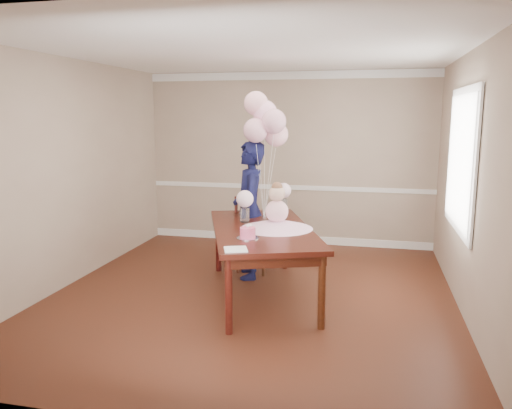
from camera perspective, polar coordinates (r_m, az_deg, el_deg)
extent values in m
cube|color=#34160D|center=(5.79, -0.54, -10.36)|extent=(4.50, 5.00, 0.00)
cube|color=white|center=(5.46, -0.59, 17.21)|extent=(4.50, 5.00, 0.02)
cube|color=gray|center=(7.90, 3.69, 5.22)|extent=(4.50, 0.02, 2.70)
cube|color=gray|center=(3.12, -11.35, -2.64)|extent=(4.50, 0.02, 2.70)
cube|color=gray|center=(6.37, -20.67, 3.39)|extent=(0.02, 5.00, 2.70)
cube|color=gray|center=(5.40, 23.33, 2.10)|extent=(0.02, 5.00, 2.70)
cube|color=white|center=(7.94, 3.65, 1.98)|extent=(4.50, 0.02, 0.07)
cube|color=silver|center=(7.89, 3.79, 14.52)|extent=(4.50, 0.02, 0.12)
cube|color=white|center=(8.11, 3.58, -3.91)|extent=(4.50, 0.02, 0.12)
cube|color=white|center=(5.87, 22.41, 4.71)|extent=(0.02, 1.66, 1.56)
cube|color=white|center=(5.87, 22.23, 4.72)|extent=(0.01, 1.50, 1.40)
cube|color=black|center=(5.58, 0.69, -2.91)|extent=(1.72, 2.35, 0.05)
cube|color=black|center=(5.60, 0.68, -3.70)|extent=(1.58, 2.22, 0.11)
cylinder|color=black|center=(4.72, -3.14, -10.42)|extent=(0.09, 0.09, 0.74)
cylinder|color=black|center=(4.86, 7.53, -9.89)|extent=(0.09, 0.09, 0.74)
cylinder|color=black|center=(6.58, -4.32, -4.47)|extent=(0.09, 0.09, 0.74)
cylinder|color=black|center=(6.68, 3.34, -4.24)|extent=(0.09, 0.09, 0.74)
cone|color=#EDAFD4|center=(5.54, 2.39, -2.19)|extent=(1.03, 1.03, 0.11)
sphere|color=#FDA0D8|center=(5.51, 2.40, -0.79)|extent=(0.25, 0.25, 0.25)
sphere|color=beige|center=(5.47, 2.42, 1.28)|extent=(0.18, 0.18, 0.18)
sphere|color=brown|center=(5.47, 2.42, 1.94)|extent=(0.13, 0.13, 0.13)
cylinder|color=silver|center=(5.09, -0.95, -3.85)|extent=(0.30, 0.30, 0.01)
cylinder|color=#EC4A7A|center=(5.08, -0.96, -3.22)|extent=(0.20, 0.20, 0.11)
sphere|color=white|center=(5.06, -0.96, -2.46)|extent=(0.03, 0.03, 0.03)
sphere|color=white|center=(5.09, -0.63, -2.40)|extent=(0.03, 0.03, 0.03)
cylinder|color=white|center=(5.85, -1.27, -1.19)|extent=(0.14, 0.14, 0.17)
sphere|color=#F6CEDC|center=(5.81, -1.28, 0.65)|extent=(0.20, 0.20, 0.20)
cylinder|color=white|center=(6.49, 3.13, -0.07)|extent=(0.14, 0.14, 0.17)
sphere|color=white|center=(6.46, 3.15, 1.60)|extent=(0.20, 0.20, 0.20)
cube|color=white|center=(4.67, -2.34, -5.14)|extent=(0.27, 0.27, 0.01)
cylinder|color=silver|center=(6.15, 0.93, -1.33)|extent=(0.05, 0.05, 0.02)
sphere|color=#E09EB4|center=(6.02, -0.05, 8.47)|extent=(0.30, 0.30, 0.30)
sphere|color=#DF9EB7|center=(5.99, 2.05, 9.47)|extent=(0.30, 0.30, 0.30)
sphere|color=#FFB4D9|center=(6.14, 1.02, 10.48)|extent=(0.30, 0.30, 0.30)
sphere|color=#F2ABBA|center=(6.14, 0.00, 11.47)|extent=(0.30, 0.30, 0.30)
sphere|color=#FFB4C3|center=(6.14, 2.33, 8.00)|extent=(0.30, 0.30, 0.30)
cylinder|color=white|center=(6.07, 0.45, 2.77)|extent=(0.09, 0.04, 0.88)
cylinder|color=white|center=(6.05, 1.48, 3.25)|extent=(0.12, 0.02, 0.99)
cylinder|color=white|center=(6.12, 0.98, 3.83)|extent=(0.02, 0.10, 1.10)
cylinder|color=white|center=(6.12, 0.47, 4.33)|extent=(0.12, 0.08, 1.20)
cylinder|color=white|center=(6.14, 1.62, 2.60)|extent=(0.12, 0.12, 0.82)
cube|color=#361F0E|center=(6.55, -0.03, -3.82)|extent=(0.50, 0.50, 0.05)
cylinder|color=#3C1A10|center=(6.52, -2.09, -6.01)|extent=(0.05, 0.05, 0.43)
cylinder|color=#3A1C0F|center=(6.39, 0.84, -6.36)|extent=(0.05, 0.05, 0.43)
cylinder|color=#37190F|center=(6.84, -0.85, -5.24)|extent=(0.05, 0.05, 0.43)
cylinder|color=#37180F|center=(6.71, 1.97, -5.55)|extent=(0.05, 0.05, 0.43)
cylinder|color=#3E1410|center=(6.40, -2.28, -1.52)|extent=(0.05, 0.05, 0.56)
cylinder|color=black|center=(6.72, -1.02, -0.95)|extent=(0.05, 0.05, 0.56)
cube|color=#35140E|center=(6.59, -1.63, -2.24)|extent=(0.09, 0.40, 0.05)
cube|color=#37170F|center=(6.56, -1.64, -0.88)|extent=(0.09, 0.40, 0.05)
cube|color=#391C0F|center=(6.53, -1.64, 0.48)|extent=(0.09, 0.40, 0.05)
imported|color=black|center=(6.23, -0.74, -0.65)|extent=(0.57, 0.72, 1.72)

